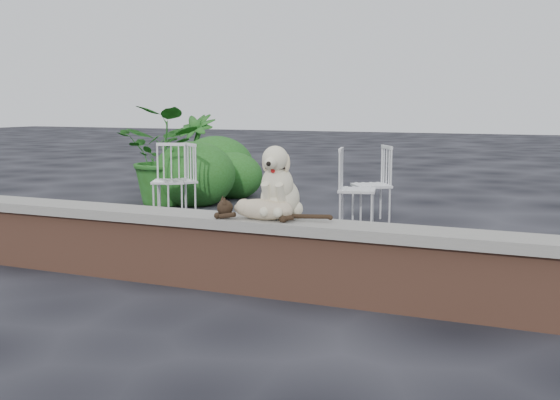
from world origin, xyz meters
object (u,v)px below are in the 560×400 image
at_px(cat, 262,208).
at_px(chair_d, 371,184).
at_px(potted_plant_b, 195,152).
at_px(chair_a, 169,180).
at_px(chair_b, 177,180).
at_px(chair_e, 357,189).
at_px(dog, 280,181).
at_px(potted_plant_a, 167,156).

distance_m(cat, chair_d, 3.56).
relative_size(cat, chair_d, 1.12).
relative_size(cat, potted_plant_b, 0.83).
distance_m(chair_a, chair_b, 0.10).
height_order(chair_e, chair_d, same).
bearing_deg(dog, chair_a, 129.52).
height_order(chair_a, chair_d, same).
height_order(cat, chair_a, chair_a).
bearing_deg(chair_d, cat, -30.04).
distance_m(chair_e, potted_plant_b, 4.33).
distance_m(chair_a, potted_plant_b, 2.74).
bearing_deg(potted_plant_a, potted_plant_b, 107.69).
height_order(chair_a, potted_plant_b, potted_plant_b).
xyz_separation_m(chair_a, potted_plant_a, (-0.59, 0.86, 0.24)).
relative_size(cat, potted_plant_a, 0.75).
height_order(chair_e, chair_b, same).
height_order(cat, potted_plant_a, potted_plant_a).
distance_m(chair_d, chair_b, 2.50).
bearing_deg(chair_d, chair_b, -110.11).
xyz_separation_m(chair_e, chair_b, (-2.41, -0.06, 0.00)).
distance_m(chair_e, potted_plant_a, 3.18).
bearing_deg(cat, chair_d, 87.55).
relative_size(dog, potted_plant_a, 0.40).
relative_size(chair_b, potted_plant_a, 0.66).
bearing_deg(cat, chair_b, 125.79).
height_order(dog, potted_plant_b, potted_plant_b).
distance_m(dog, potted_plant_b, 6.57).
bearing_deg(chair_a, potted_plant_a, 99.71).
bearing_deg(chair_d, chair_a, -109.38).
height_order(potted_plant_a, potted_plant_b, potted_plant_a).
bearing_deg(potted_plant_b, chair_e, -33.44).
height_order(dog, cat, dog).
bearing_deg(chair_a, chair_e, -21.98).
relative_size(dog, chair_e, 0.61).
relative_size(chair_e, chair_a, 1.00).
bearing_deg(dog, chair_b, 128.12).
height_order(dog, potted_plant_a, potted_plant_a).
bearing_deg(potted_plant_a, chair_e, -13.57).
bearing_deg(chair_d, dog, -28.54).
distance_m(dog, chair_b, 3.94).
xyz_separation_m(chair_e, potted_plant_b, (-3.61, 2.38, 0.17)).
height_order(chair_b, potted_plant_a, potted_plant_a).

